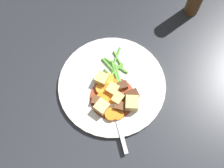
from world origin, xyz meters
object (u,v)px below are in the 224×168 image
Objects in this scene: dinner_plate at (112,85)px; carrot_slice_3 at (102,99)px; carrot_slice_0 at (102,89)px; fork at (117,117)px; carrot_slice_6 at (108,79)px; potato_chunk_4 at (132,103)px; potato_chunk_0 at (101,80)px; meat_chunk_3 at (120,106)px; potato_chunk_3 at (113,89)px; carrot_slice_2 at (110,97)px; carrot_slice_1 at (117,114)px; meat_chunk_0 at (132,95)px; potato_chunk_2 at (102,107)px; potato_chunk_1 at (118,99)px; carrot_slice_4 at (114,83)px; meat_chunk_1 at (123,85)px; carrot_slice_5 at (111,114)px; meat_chunk_2 at (96,100)px; carrot_slice_7 at (108,87)px.

dinner_plate is 0.05m from carrot_slice_3.
carrot_slice_0 is 0.09m from fork.
carrot_slice_6 is 0.90× the size of potato_chunk_4.
carrot_slice_0 is 1.02× the size of potato_chunk_0.
potato_chunk_3 is at bearing -140.85° from meat_chunk_3.
meat_chunk_3 is (0.02, 0.03, 0.00)m from carrot_slice_2.
potato_chunk_3 reaches higher than meat_chunk_3.
carrot_slice_1 is 1.03× the size of meat_chunk_0.
carrot_slice_1 is at bearing 85.99° from potato_chunk_2.
potato_chunk_1 is (-0.04, -0.01, 0.01)m from carrot_slice_1.
carrot_slice_4 is (-0.00, 0.00, 0.01)m from dinner_plate.
meat_chunk_3 is (-0.02, 0.00, 0.01)m from carrot_slice_1.
carrot_slice_1 is 0.97× the size of potato_chunk_4.
potato_chunk_0 is 0.10m from potato_chunk_4.
carrot_slice_1 is 1.40× the size of meat_chunk_1.
carrot_slice_4 is at bearing 70.89° from carrot_slice_6.
meat_chunk_0 is at bearing 149.97° from carrot_slice_5.
carrot_slice_2 is (-0.04, -0.03, 0.00)m from carrot_slice_1.
carrot_slice_6 is (-0.01, -0.02, 0.00)m from carrot_slice_4.
potato_chunk_4 reaches higher than carrot_slice_5.
meat_chunk_2 is (0.02, -0.09, -0.01)m from potato_chunk_4.
carrot_slice_7 reaches higher than fork.
carrot_slice_5 is (0.01, -0.01, 0.00)m from carrot_slice_1.
potato_chunk_3 reaches higher than fork.
meat_chunk_3 reaches higher than carrot_slice_2.
carrot_slice_7 is at bearing -95.71° from meat_chunk_0.
carrot_slice_6 is 1.29× the size of meat_chunk_1.
meat_chunk_3 reaches higher than meat_chunk_2.
carrot_slice_3 is 0.04m from potato_chunk_1.
carrot_slice_5 is 1.15× the size of potato_chunk_3.
carrot_slice_0 is at bearing -52.45° from carrot_slice_7.
potato_chunk_3 reaches higher than carrot_slice_2.
meat_chunk_1 is at bearing 176.72° from potato_chunk_1.
carrot_slice_2 is 0.04m from carrot_slice_4.
carrot_slice_7 is at bearing 127.55° from carrot_slice_0.
carrot_slice_6 is 0.20× the size of fork.
carrot_slice_0 is 0.04m from meat_chunk_2.
carrot_slice_6 is at bearing -98.82° from meat_chunk_1.
meat_chunk_0 is (-0.05, 0.06, -0.00)m from potato_chunk_2.
fork is (0.03, 0.05, -0.00)m from carrot_slice_3.
meat_chunk_2 is at bearing -4.97° from carrot_slice_0.
carrot_slice_1 is (0.05, 0.06, -0.00)m from carrot_slice_0.
carrot_slice_0 is at bearing -81.17° from potato_chunk_3.
carrot_slice_5 is (0.06, 0.04, 0.00)m from carrot_slice_0.
fork is (0.05, 0.01, -0.01)m from potato_chunk_1.
potato_chunk_0 is at bearing -59.43° from carrot_slice_6.
carrot_slice_2 is 0.02m from potato_chunk_3.
carrot_slice_4 is 0.09m from fork.
potato_chunk_0 is 1.04× the size of meat_chunk_3.
meat_chunk_0 is at bearing 114.11° from carrot_slice_3.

